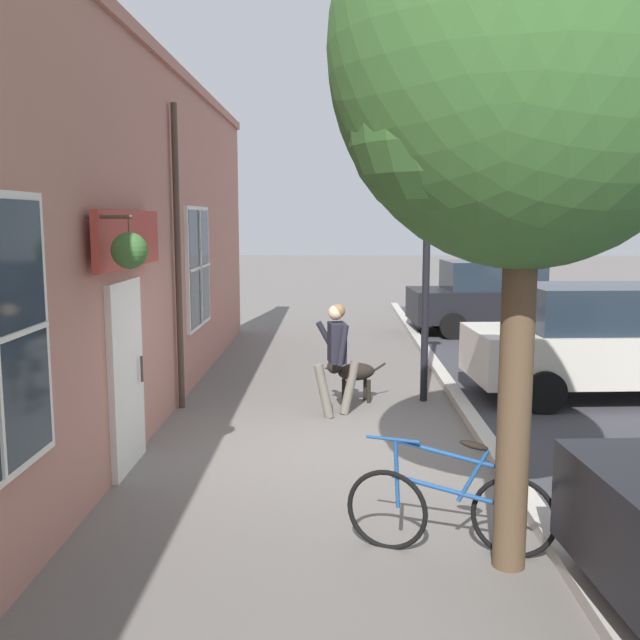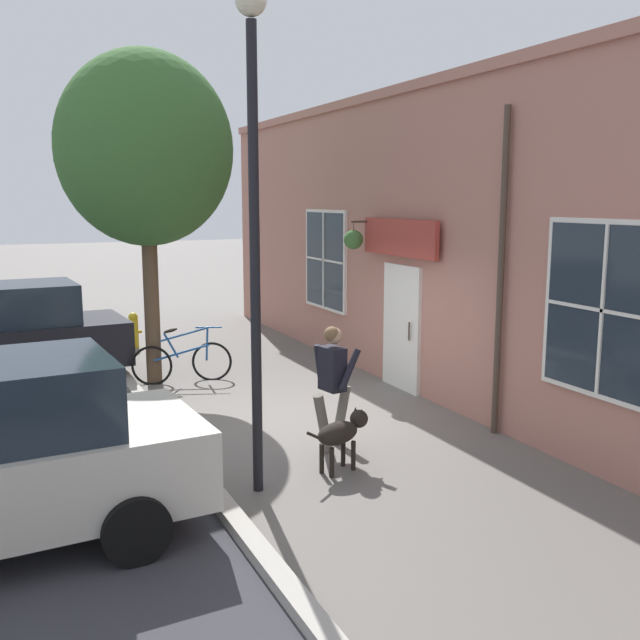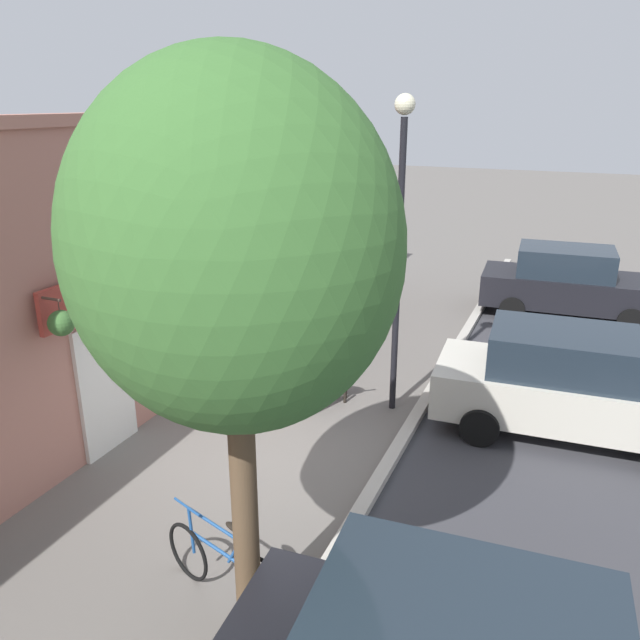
# 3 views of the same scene
# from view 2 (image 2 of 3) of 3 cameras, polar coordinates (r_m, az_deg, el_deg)

# --- Properties ---
(ground_plane) EXTENTS (90.00, 90.00, 0.00)m
(ground_plane) POSITION_cam_2_polar(r_m,az_deg,el_deg) (10.66, -1.64, -7.65)
(ground_plane) COLOR #66605B
(storefront_facade) EXTENTS (0.95, 18.00, 5.00)m
(storefront_facade) POSITION_cam_2_polar(r_m,az_deg,el_deg) (11.33, 9.28, 6.14)
(storefront_facade) COLOR #B27566
(storefront_facade) RESTS_ON ground_plane
(pedestrian_walking) EXTENTS (0.67, 0.55, 1.60)m
(pedestrian_walking) POSITION_cam_2_polar(r_m,az_deg,el_deg) (9.07, 1.01, -4.54)
(pedestrian_walking) COLOR #6B665B
(pedestrian_walking) RESTS_ON ground_plane
(dog_on_leash) EXTENTS (0.96, 0.44, 0.71)m
(dog_on_leash) POSITION_cam_2_polar(r_m,az_deg,el_deg) (8.47, 1.76, -8.94)
(dog_on_leash) COLOR black
(dog_on_leash) RESTS_ON ground_plane
(street_tree_by_curb) EXTENTS (2.94, 2.64, 5.61)m
(street_tree_by_curb) POSITION_cam_2_polar(r_m,az_deg,el_deg) (12.57, -13.44, 12.74)
(street_tree_by_curb) COLOR brown
(street_tree_by_curb) RESTS_ON ground_plane
(leaning_bicycle) EXTENTS (1.71, 0.41, 1.01)m
(leaning_bicycle) POSITION_cam_2_polar(r_m,az_deg,el_deg) (12.68, -10.95, -3.23)
(leaning_bicycle) COLOR black
(leaning_bicycle) RESTS_ON ground_plane
(street_lamp) EXTENTS (0.32, 0.32, 5.27)m
(street_lamp) POSITION_cam_2_polar(r_m,az_deg,el_deg) (7.48, -5.34, 11.37)
(street_lamp) COLOR black
(street_lamp) RESTS_ON ground_plane
(fire_hydrant) EXTENTS (0.34, 0.20, 0.77)m
(fire_hydrant) POSITION_cam_2_polar(r_m,az_deg,el_deg) (15.83, -14.69, -0.75)
(fire_hydrant) COLOR gold
(fire_hydrant) RESTS_ON ground_plane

